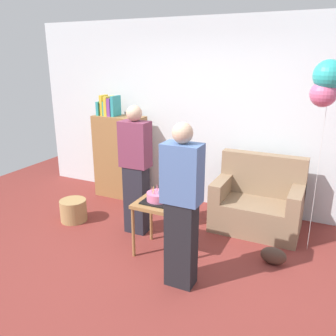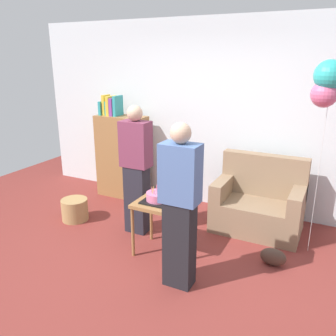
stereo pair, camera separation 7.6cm
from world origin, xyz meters
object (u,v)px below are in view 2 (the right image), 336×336
bookshelf (122,155)px  person_blowing_candles (136,170)px  wicker_basket (75,210)px  birthday_cake (158,197)px  couch (259,204)px  side_table (158,209)px  handbag (273,257)px  balloon_bunch (335,79)px  person_holding_cake (180,207)px

bookshelf → person_blowing_candles: 1.29m
person_blowing_candles → wicker_basket: 1.17m
birthday_cake → wicker_basket: (-1.43, 0.21, -0.53)m
couch → side_table: size_ratio=1.74×
bookshelf → handbag: bearing=-20.7°
balloon_bunch → wicker_basket: bearing=-168.9°
bookshelf → side_table: size_ratio=2.55×
person_holding_cake → handbag: 1.30m
birthday_cake → wicker_basket: size_ratio=0.89×
side_table → balloon_bunch: (1.60, 0.81, 1.42)m
wicker_basket → balloon_bunch: (3.02, 0.59, 1.80)m
person_holding_cake → balloon_bunch: balloon_bunch is taller
couch → side_table: bearing=-129.3°
person_holding_cake → balloon_bunch: bearing=-129.0°
couch → birthday_cake: couch is taller
birthday_cake → person_holding_cake: person_holding_cake is taller
couch → balloon_bunch: size_ratio=0.51×
bookshelf → wicker_basket: 1.20m
bookshelf → side_table: bearing=-43.9°
birthday_cake → bookshelf: bearing=136.1°
bookshelf → handbag: (2.59, -0.98, -0.58)m
balloon_bunch → person_blowing_candles: bearing=-167.2°
bookshelf → handbag: 2.83m
couch → balloon_bunch: bearing=-22.0°
couch → wicker_basket: size_ratio=3.06×
birthday_cake → wicker_basket: birthday_cake is taller
side_table → person_blowing_candles: (-0.48, 0.33, 0.30)m
birthday_cake → handbag: 1.41m
wicker_basket → handbag: size_ratio=1.29×
bookshelf → person_holding_cake: bearing=-43.6°
handbag → birthday_cake: bearing=-166.1°
side_table → balloon_bunch: bearing=26.8°
bookshelf → person_holding_cake: (1.81, -1.72, 0.15)m
side_table → birthday_cake: 0.15m
person_holding_cake → handbag: person_holding_cake is taller
person_blowing_candles → birthday_cake: bearing=-47.9°
birthday_cake → person_holding_cake: bearing=-42.9°
person_holding_cake → side_table: bearing=-39.6°
balloon_bunch → couch: bearing=158.0°
person_blowing_candles → side_table: bearing=-47.9°
bookshelf → wicker_basket: bookshelf is taller
couch → bookshelf: 2.27m
person_blowing_candles → balloon_bunch: (2.08, 0.47, 1.12)m
wicker_basket → person_holding_cake: bearing=-18.9°
person_blowing_candles → balloon_bunch: 2.41m
couch → wicker_basket: 2.49m
couch → bookshelf: size_ratio=0.68×
birthday_cake → person_holding_cake: (0.47, -0.44, 0.15)m
handbag → balloon_bunch: size_ratio=0.13×
person_holding_cake → balloon_bunch: 2.02m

